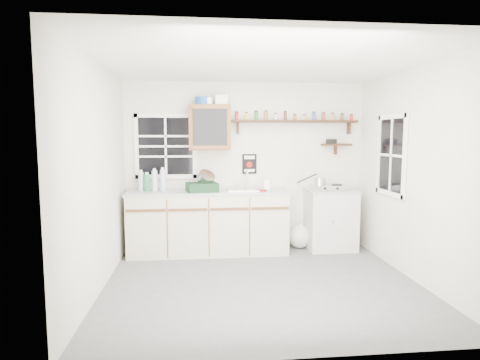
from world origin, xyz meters
name	(u,v)px	position (x,y,z in m)	size (l,w,h in m)	color
room	(263,176)	(0.00, 0.00, 1.25)	(3.64, 3.24, 2.54)	#515153
main_cabinet	(208,222)	(-0.58, 1.30, 0.46)	(2.31, 0.63, 0.92)	beige
right_cabinet	(330,219)	(1.25, 1.32, 0.46)	(0.73, 0.57, 0.91)	silver
sink	(245,189)	(-0.05, 1.30, 0.93)	(0.52, 0.44, 0.29)	silver
upper_cabinet	(210,127)	(-0.55, 1.44, 1.82)	(0.60, 0.32, 0.65)	brown
upper_cabinet_clutter	(210,101)	(-0.55, 1.44, 2.21)	(0.47, 0.24, 0.14)	#184A9C
spice_shelf	(294,121)	(0.71, 1.51, 1.93)	(1.91, 0.18, 0.35)	black
secondary_shelf	(335,144)	(1.36, 1.52, 1.58)	(0.45, 0.16, 0.24)	black
warning_sign	(249,164)	(0.05, 1.59, 1.28)	(0.22, 0.02, 0.30)	black
window_back	(166,146)	(-1.20, 1.59, 1.55)	(0.93, 0.03, 0.98)	black
window_right	(392,155)	(1.79, 0.55, 1.45)	(0.03, 0.78, 1.08)	black
water_bottles	(152,181)	(-1.38, 1.33, 1.06)	(0.38, 0.13, 0.33)	#B0C2CE
dish_rack	(203,184)	(-0.66, 1.19, 1.02)	(0.48, 0.40, 0.32)	black
soap_bottle	(267,182)	(0.28, 1.37, 1.02)	(0.09, 0.09, 0.20)	silver
rag	(261,191)	(0.16, 1.13, 0.93)	(0.14, 0.12, 0.02)	maroon
hotplate	(328,187)	(1.20, 1.31, 0.94)	(0.52, 0.28, 0.08)	silver
saucepan	(319,182)	(1.06, 1.31, 1.03)	(0.38, 0.30, 0.18)	silver
trash_bag	(300,236)	(0.80, 1.40, 0.18)	(0.38, 0.34, 0.43)	silver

